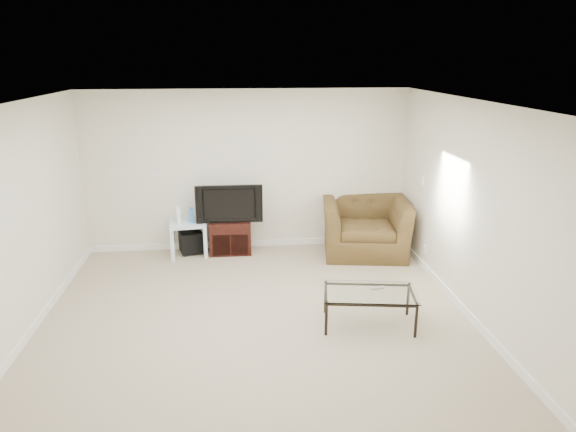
{
  "coord_description": "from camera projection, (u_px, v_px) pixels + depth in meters",
  "views": [
    {
      "loc": [
        -0.19,
        -5.36,
        2.95
      ],
      "look_at": [
        0.5,
        1.2,
        0.9
      ],
      "focal_mm": 32.0,
      "sensor_mm": 36.0,
      "label": 1
    }
  ],
  "objects": [
    {
      "name": "plate_back",
      "position": [
        156.0,
        173.0,
        7.83
      ],
      "size": [
        0.12,
        0.02,
        0.12
      ],
      "primitive_type": "cube",
      "color": "white",
      "rests_on": "wall_back"
    },
    {
      "name": "wall_back",
      "position": [
        247.0,
        171.0,
        7.98
      ],
      "size": [
        5.0,
        0.02,
        2.5
      ],
      "primitive_type": "cube",
      "color": "silver",
      "rests_on": "ground"
    },
    {
      "name": "wall_left",
      "position": [
        15.0,
        227.0,
        5.36
      ],
      "size": [
        0.02,
        5.0,
        2.5
      ],
      "primitive_type": "cube",
      "color": "silver",
      "rests_on": "ground"
    },
    {
      "name": "subwoofer",
      "position": [
        191.0,
        242.0,
        8.02
      ],
      "size": [
        0.4,
        0.4,
        0.33
      ],
      "primitive_type": "cube",
      "rotation": [
        0.0,
        0.0,
        0.27
      ],
      "color": "black",
      "rests_on": "floor"
    },
    {
      "name": "television",
      "position": [
        229.0,
        202.0,
        7.85
      ],
      "size": [
        0.94,
        0.2,
        0.58
      ],
      "primitive_type": "imported",
      "rotation": [
        0.0,
        0.0,
        -0.01
      ],
      "color": "black",
      "rests_on": "tv_stand"
    },
    {
      "name": "recliner",
      "position": [
        365.0,
        218.0,
        7.94
      ],
      "size": [
        1.42,
        1.04,
        1.14
      ],
      "primitive_type": "imported",
      "rotation": [
        0.0,
        0.0,
        -0.15
      ],
      "color": "brown",
      "rests_on": "floor"
    },
    {
      "name": "ceiling",
      "position": [
        252.0,
        103.0,
        5.24
      ],
      "size": [
        5.0,
        5.0,
        0.0
      ],
      "primitive_type": "plane",
      "color": "white",
      "rests_on": "ground"
    },
    {
      "name": "tv_stand",
      "position": [
        230.0,
        236.0,
        8.04
      ],
      "size": [
        0.64,
        0.44,
        0.53
      ],
      "primitive_type": null,
      "rotation": [
        0.0,
        0.0,
        -0.01
      ],
      "color": "black",
      "rests_on": "floor"
    },
    {
      "name": "plate_right_switch",
      "position": [
        422.0,
        180.0,
        7.38
      ],
      "size": [
        0.02,
        0.09,
        0.13
      ],
      "primitive_type": "cube",
      "color": "white",
      "rests_on": "wall_right"
    },
    {
      "name": "game_case",
      "position": [
        191.0,
        215.0,
        7.86
      ],
      "size": [
        0.08,
        0.16,
        0.21
      ],
      "primitive_type": "cube",
      "rotation": [
        0.0,
        0.0,
        0.14
      ],
      "color": "#337FCC",
      "rests_on": "side_table"
    },
    {
      "name": "dvd_player",
      "position": [
        230.0,
        226.0,
        7.95
      ],
      "size": [
        0.39,
        0.27,
        0.05
      ],
      "primitive_type": "cube",
      "rotation": [
        0.0,
        0.0,
        -0.01
      ],
      "color": "black",
      "rests_on": "tv_stand"
    },
    {
      "name": "wall_right",
      "position": [
        473.0,
        212.0,
        5.86
      ],
      "size": [
        0.02,
        5.0,
        2.5
      ],
      "primitive_type": "cube",
      "color": "silver",
      "rests_on": "ground"
    },
    {
      "name": "floor",
      "position": [
        256.0,
        321.0,
        5.98
      ],
      "size": [
        5.0,
        5.0,
        0.0
      ],
      "primitive_type": "plane",
      "color": "tan",
      "rests_on": "ground"
    },
    {
      "name": "plate_right_outlet",
      "position": [
        425.0,
        249.0,
        7.37
      ],
      "size": [
        0.02,
        0.08,
        0.12
      ],
      "primitive_type": "cube",
      "color": "white",
      "rests_on": "wall_right"
    },
    {
      "name": "coffee_table",
      "position": [
        369.0,
        308.0,
        5.85
      ],
      "size": [
        1.13,
        0.75,
        0.41
      ],
      "primitive_type": null,
      "rotation": [
        0.0,
        0.0,
        -0.16
      ],
      "color": "black",
      "rests_on": "floor"
    },
    {
      "name": "remote",
      "position": [
        378.0,
        288.0,
        5.86
      ],
      "size": [
        0.17,
        0.07,
        0.02
      ],
      "primitive_type": "cube",
      "rotation": [
        0.0,
        0.0,
        0.18
      ],
      "color": "#B2B2B7",
      "rests_on": "coffee_table"
    },
    {
      "name": "game_console",
      "position": [
        178.0,
        215.0,
        7.81
      ],
      "size": [
        0.08,
        0.18,
        0.24
      ],
      "primitive_type": "cube",
      "rotation": [
        0.0,
        0.0,
        0.15
      ],
      "color": "white",
      "rests_on": "side_table"
    },
    {
      "name": "side_table",
      "position": [
        188.0,
        238.0,
        7.97
      ],
      "size": [
        0.6,
        0.6,
        0.52
      ],
      "primitive_type": null,
      "rotation": [
        0.0,
        0.0,
        0.1
      ],
      "color": "silver",
      "rests_on": "floor"
    }
  ]
}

